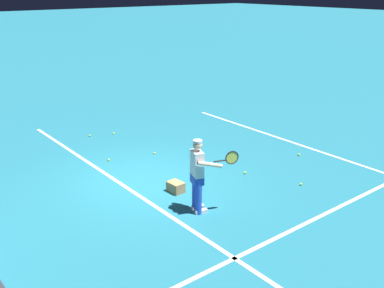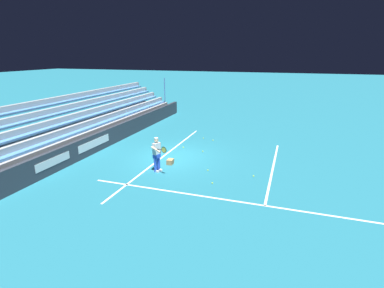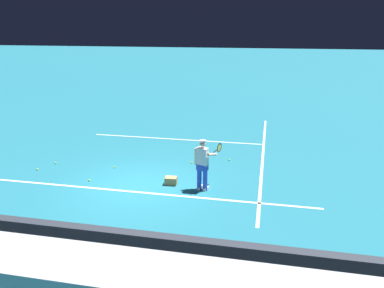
{
  "view_description": "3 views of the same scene",
  "coord_description": "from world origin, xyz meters",
  "views": [
    {
      "loc": [
        9.28,
        -5.61,
        4.89
      ],
      "look_at": [
        0.61,
        1.25,
        0.92
      ],
      "focal_mm": 42.0,
      "sensor_mm": 36.0,
      "label": 1
    },
    {
      "loc": [
        14.7,
        6.14,
        5.58
      ],
      "look_at": [
        0.22,
        1.25,
        0.93
      ],
      "focal_mm": 28.0,
      "sensor_mm": 36.0,
      "label": 2
    },
    {
      "loc": [
        4.18,
        -11.05,
        5.2
      ],
      "look_at": [
        1.6,
        1.48,
        1.12
      ],
      "focal_mm": 35.0,
      "sensor_mm": 36.0,
      "label": 3
    }
  ],
  "objects": [
    {
      "name": "tennis_ball_far_right",
      "position": [
        1.38,
        2.47,
        0.03
      ],
      "size": [
        0.07,
        0.07,
        0.07
      ],
      "primitive_type": "sphere",
      "color": "#CCE533",
      "rests_on": "ground"
    },
    {
      "name": "tennis_ball_on_baseline",
      "position": [
        -1.76,
        0.02,
        0.03
      ],
      "size": [
        0.07,
        0.07,
        0.07
      ],
      "primitive_type": "sphere",
      "color": "#CCE533",
      "rests_on": "ground"
    },
    {
      "name": "ground_plane",
      "position": [
        0.0,
        0.0,
        0.0
      ],
      "size": [
        160.0,
        160.0,
        0.0
      ],
      "primitive_type": "plane",
      "color": "#1E6B7F"
    },
    {
      "name": "court_sideline_white",
      "position": [
        4.11,
        4.0,
        0.0
      ],
      "size": [
        0.1,
        12.0,
        0.01
      ],
      "primitive_type": "cube",
      "color": "white",
      "rests_on": "ground"
    },
    {
      "name": "tennis_ball_near_player",
      "position": [
        2.8,
        3.08,
        0.03
      ],
      "size": [
        0.07,
        0.07,
        0.07
      ],
      "primitive_type": "sphere",
      "color": "#CCE533",
      "rests_on": "ground"
    },
    {
      "name": "tennis_player",
      "position": [
        2.24,
        0.14,
        0.89
      ],
      "size": [
        0.8,
        0.93,
        1.71
      ],
      "color": "blue",
      "rests_on": "ground"
    },
    {
      "name": "tennis_ball_stray_back",
      "position": [
        1.41,
        4.72,
        0.03
      ],
      "size": [
        0.07,
        0.07,
        0.07
      ],
      "primitive_type": "sphere",
      "color": "#CCE533",
      "rests_on": "ground"
    },
    {
      "name": "bleacher_stand",
      "position": [
        0.0,
        -6.84,
        0.76
      ],
      "size": [
        23.09,
        3.2,
        3.4
      ],
      "color": "#9EA3A8",
      "rests_on": "ground"
    },
    {
      "name": "back_wall_sponsor_board",
      "position": [
        0.01,
        -4.61,
        0.55
      ],
      "size": [
        24.31,
        0.25,
        1.1
      ],
      "color": "#2D333D",
      "rests_on": "ground"
    },
    {
      "name": "tennis_ball_toward_net",
      "position": [
        -4.15,
        0.59,
        0.03
      ],
      "size": [
        0.07,
        0.07,
        0.07
      ],
      "primitive_type": "sphere",
      "color": "#CCE533",
      "rests_on": "ground"
    },
    {
      "name": "tennis_ball_midcourt",
      "position": [
        -1.39,
        1.38,
        0.03
      ],
      "size": [
        0.07,
        0.07,
        0.07
      ],
      "primitive_type": "sphere",
      "color": "#CCE533",
      "rests_on": "ground"
    },
    {
      "name": "court_baseline_white",
      "position": [
        0.0,
        -0.5,
        0.0
      ],
      "size": [
        12.0,
        0.1,
        0.01
      ],
      "primitive_type": "cube",
      "color": "white",
      "rests_on": "ground"
    },
    {
      "name": "tennis_ball_by_box",
      "position": [
        -3.86,
        1.34,
        0.03
      ],
      "size": [
        0.07,
        0.07,
        0.07
      ],
      "primitive_type": "sphere",
      "color": "#CCE533",
      "rests_on": "ground"
    },
    {
      "name": "ball_box_cardboard",
      "position": [
        1.1,
        0.34,
        0.13
      ],
      "size": [
        0.42,
        0.33,
        0.26
      ],
      "primitive_type": "cube",
      "rotation": [
        0.0,
        0.0,
        0.07
      ],
      "color": "#A87F51",
      "rests_on": "ground"
    },
    {
      "name": "court_service_line_white",
      "position": [
        0.0,
        5.5,
        0.0
      ],
      "size": [
        8.22,
        0.1,
        0.01
      ],
      "primitive_type": "cube",
      "color": "white",
      "rests_on": "ground"
    }
  ]
}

